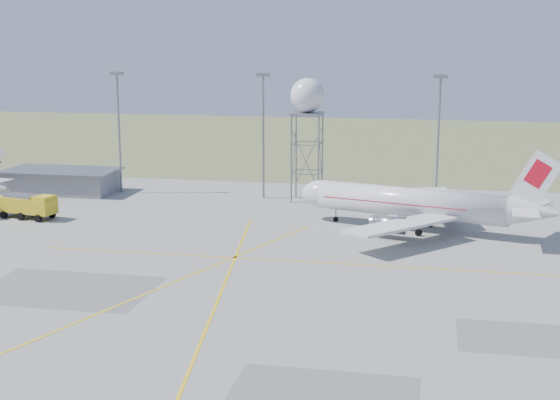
# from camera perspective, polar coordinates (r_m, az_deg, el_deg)

# --- Properties ---
(ground) EXTENTS (400.00, 400.00, 0.00)m
(ground) POSITION_cam_1_polar(r_m,az_deg,el_deg) (65.46, -5.12, -11.62)
(ground) COLOR #979792
(ground) RESTS_ON ground
(grass_strip) EXTENTS (400.00, 120.00, 0.03)m
(grass_strip) POSITION_cam_1_polar(r_m,az_deg,el_deg) (200.03, 6.17, 4.22)
(grass_strip) COLOR #556839
(grass_strip) RESTS_ON ground
(building_grey) EXTENTS (19.00, 10.00, 3.90)m
(building_grey) POSITION_cam_1_polar(r_m,az_deg,el_deg) (138.67, -15.67, 1.35)
(building_grey) COLOR gray
(building_grey) RESTS_ON ground
(mast_a) EXTENTS (2.20, 0.50, 20.50)m
(mast_a) POSITION_cam_1_polar(r_m,az_deg,el_deg) (134.89, -11.71, 5.60)
(mast_a) COLOR slate
(mast_a) RESTS_ON ground
(mast_b) EXTENTS (2.20, 0.50, 20.50)m
(mast_b) POSITION_cam_1_polar(r_m,az_deg,el_deg) (127.31, -1.23, 5.49)
(mast_b) COLOR slate
(mast_b) RESTS_ON ground
(mast_c) EXTENTS (2.20, 0.50, 20.50)m
(mast_c) POSITION_cam_1_polar(r_m,az_deg,el_deg) (124.37, 11.52, 5.11)
(mast_c) COLOR slate
(mast_c) RESTS_ON ground
(airliner_main) EXTENTS (35.44, 33.67, 12.21)m
(airliner_main) POSITION_cam_1_polar(r_m,az_deg,el_deg) (108.15, 9.88, -0.27)
(airliner_main) COLOR silver
(airliner_main) RESTS_ON ground
(radar_tower) EXTENTS (5.47, 5.47, 19.79)m
(radar_tower) POSITION_cam_1_polar(r_m,az_deg,el_deg) (125.47, 2.00, 4.95)
(radar_tower) COLOR slate
(radar_tower) RESTS_ON ground
(fire_truck) EXTENTS (9.30, 5.03, 3.55)m
(fire_truck) POSITION_cam_1_polar(r_m,az_deg,el_deg) (119.99, -17.90, -0.48)
(fire_truck) COLOR gold
(fire_truck) RESTS_ON ground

